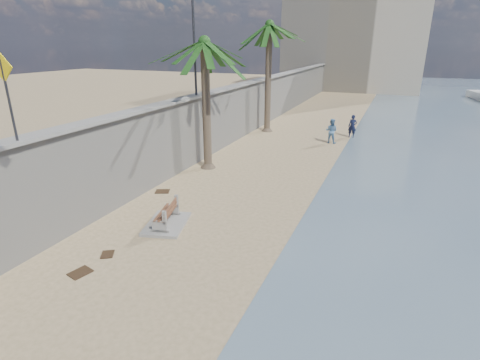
% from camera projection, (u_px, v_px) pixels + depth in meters
% --- Properties ---
extents(ground_plane, '(140.00, 140.00, 0.00)m').
position_uv_depth(ground_plane, '(143.00, 327.00, 8.67)').
color(ground_plane, tan).
extents(seawall, '(0.45, 70.00, 3.50)m').
position_uv_depth(seawall, '(250.00, 108.00, 27.26)').
color(seawall, gray).
rests_on(seawall, ground_plane).
extents(wall_cap, '(0.80, 70.00, 0.12)m').
position_uv_depth(wall_cap, '(250.00, 82.00, 26.63)').
color(wall_cap, gray).
rests_on(wall_cap, seawall).
extents(end_building, '(18.00, 12.00, 14.00)m').
position_uv_depth(end_building, '(356.00, 36.00, 51.95)').
color(end_building, '#B7AA93').
rests_on(end_building, ground_plane).
extents(bench_far, '(1.80, 2.23, 0.81)m').
position_uv_depth(bench_far, '(166.00, 216.00, 13.40)').
color(bench_far, gray).
rests_on(bench_far, ground_plane).
extents(palm_mid, '(5.00, 5.00, 7.14)m').
position_uv_depth(palm_mid, '(204.00, 44.00, 17.64)').
color(palm_mid, brown).
rests_on(palm_mid, ground_plane).
extents(palm_back, '(5.00, 5.00, 8.27)m').
position_uv_depth(palm_back, '(270.00, 26.00, 25.38)').
color(palm_back, brown).
rests_on(palm_back, ground_plane).
extents(pedestrian_sign, '(0.78, 0.07, 2.40)m').
position_uv_depth(pedestrian_sign, '(6.00, 84.00, 10.01)').
color(pedestrian_sign, '#2D2D33').
rests_on(pedestrian_sign, wall_cap).
extents(streetlight, '(0.28, 0.28, 5.12)m').
position_uv_depth(streetlight, '(194.00, 33.00, 18.61)').
color(streetlight, '#2D2D33').
rests_on(streetlight, wall_cap).
extents(person_a, '(0.66, 0.46, 1.79)m').
position_uv_depth(person_a, '(353.00, 125.00, 25.74)').
color(person_a, '#121833').
rests_on(person_a, ground_plane).
extents(person_b, '(0.93, 0.76, 1.77)m').
position_uv_depth(person_b, '(331.00, 130.00, 24.30)').
color(person_b, '#507AA7').
rests_on(person_b, ground_plane).
extents(debris_b, '(0.60, 0.68, 0.03)m').
position_uv_depth(debris_b, '(80.00, 273.00, 10.71)').
color(debris_b, '#382616').
rests_on(debris_b, ground_plane).
extents(debris_c, '(0.75, 0.69, 0.03)m').
position_uv_depth(debris_c, '(162.00, 191.00, 16.56)').
color(debris_c, '#382616').
rests_on(debris_c, ground_plane).
extents(debris_d, '(0.55, 0.58, 0.03)m').
position_uv_depth(debris_d, '(108.00, 254.00, 11.63)').
color(debris_d, '#382616').
rests_on(debris_d, ground_plane).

